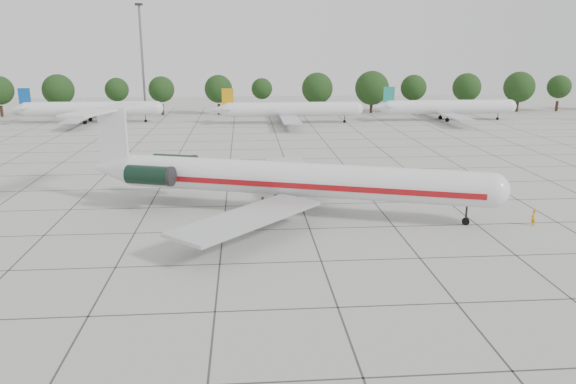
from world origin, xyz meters
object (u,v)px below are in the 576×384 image
ground_crew (533,218)px  floodlight_mast (142,52)px  bg_airliner_c (291,110)px  bg_airliner_d (448,107)px  main_airliner (276,178)px  bg_airliner_b (90,109)px

ground_crew → floodlight_mast: bearing=-97.7°
floodlight_mast → bg_airliner_c: bearing=-34.2°
bg_airliner_d → floodlight_mast: 72.76m
ground_crew → bg_airliner_c: bg_airliner_c is taller
ground_crew → bg_airliner_d: bearing=-140.4°
bg_airliner_d → floodlight_mast: size_ratio=1.11×
main_airliner → bg_airliner_c: 63.52m
bg_airliner_c → bg_airliner_d: size_ratio=1.00×
bg_airliner_c → bg_airliner_d: 34.52m
bg_airliner_b → bg_airliner_d: bearing=-1.9°
ground_crew → bg_airliner_d: size_ratio=0.06×
main_airliner → bg_airliner_b: 76.25m
bg_airliner_c → ground_crew: bearing=-76.2°
bg_airliner_d → floodlight_mast: floodlight_mast is taller
ground_crew → bg_airliner_b: (-59.44, 73.84, 2.13)m
bg_airliner_b → bg_airliner_c: bearing=-5.8°
main_airliner → floodlight_mast: bearing=125.4°
bg_airliner_b → floodlight_mast: size_ratio=1.11×
bg_airliner_b → ground_crew: bearing=-51.2°
ground_crew → bg_airliner_c: size_ratio=0.06×
ground_crew → bg_airliner_b: bg_airliner_b is taller
bg_airliner_c → floodlight_mast: bearing=145.8°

